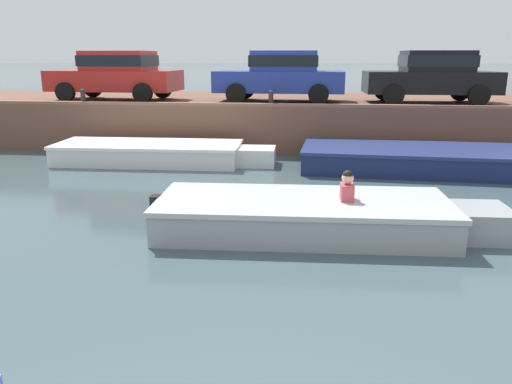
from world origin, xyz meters
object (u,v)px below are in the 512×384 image
(mooring_bollard_west, at_px, (83,96))
(car_centre_black, at_px, (432,75))
(car_left_inner_blue, at_px, (282,74))
(motorboat_passing, at_px, (317,216))
(car_leftmost_red, at_px, (117,73))
(boat_moored_west_white, at_px, (158,153))
(mooring_bollard_mid, at_px, (271,97))
(boat_moored_central_navy, at_px, (433,160))

(mooring_bollard_west, bearing_deg, car_centre_black, 7.85)
(car_left_inner_blue, bearing_deg, motorboat_passing, -82.33)
(car_leftmost_red, xyz_separation_m, car_left_inner_blue, (5.32, 0.00, -0.00))
(car_leftmost_red, distance_m, mooring_bollard_west, 1.64)
(boat_moored_west_white, height_order, mooring_bollard_mid, mooring_bollard_mid)
(car_centre_black, bearing_deg, motorboat_passing, -112.84)
(motorboat_passing, distance_m, car_left_inner_blue, 8.45)
(car_leftmost_red, relative_size, car_centre_black, 1.07)
(boat_moored_west_white, xyz_separation_m, car_left_inner_blue, (3.10, 3.11, 1.97))
(mooring_bollard_west, bearing_deg, mooring_bollard_mid, 0.00)
(motorboat_passing, relative_size, mooring_bollard_mid, 12.90)
(car_centre_black, distance_m, mooring_bollard_west, 10.49)
(boat_moored_central_navy, xyz_separation_m, motorboat_passing, (-2.90, -4.86, -0.00))
(motorboat_passing, relative_size, mooring_bollard_west, 12.90)
(boat_moored_west_white, xyz_separation_m, car_leftmost_red, (-2.21, 3.10, 1.97))
(boat_moored_central_navy, bearing_deg, car_centre_black, 80.88)
(boat_moored_west_white, xyz_separation_m, mooring_bollard_mid, (2.89, 1.68, 1.37))
(boat_moored_central_navy, height_order, car_leftmost_red, car_leftmost_red)
(motorboat_passing, bearing_deg, mooring_bollard_mid, 101.02)
(car_left_inner_blue, height_order, mooring_bollard_mid, car_left_inner_blue)
(motorboat_passing, bearing_deg, boat_moored_west_white, 129.79)
(motorboat_passing, distance_m, car_centre_black, 9.06)
(car_leftmost_red, distance_m, car_centre_black, 9.85)
(car_leftmost_red, bearing_deg, car_left_inner_blue, 0.02)
(motorboat_passing, height_order, car_centre_black, car_centre_black)
(mooring_bollard_mid, bearing_deg, motorboat_passing, -78.98)
(mooring_bollard_west, bearing_deg, boat_moored_west_white, -31.45)
(car_leftmost_red, xyz_separation_m, car_centre_black, (9.85, 0.00, -0.00))
(car_leftmost_red, relative_size, mooring_bollard_mid, 9.33)
(motorboat_passing, distance_m, mooring_bollard_west, 9.76)
(car_leftmost_red, bearing_deg, mooring_bollard_west, -110.31)
(boat_moored_central_navy, distance_m, car_leftmost_red, 10.08)
(mooring_bollard_west, bearing_deg, boat_moored_central_navy, -10.74)
(mooring_bollard_west, bearing_deg, motorboat_passing, -44.07)
(boat_moored_central_navy, distance_m, car_left_inner_blue, 5.54)
(boat_moored_central_navy, relative_size, car_left_inner_blue, 1.77)
(car_centre_black, xyz_separation_m, mooring_bollard_mid, (-4.74, -1.43, -0.61))
(boat_moored_west_white, bearing_deg, motorboat_passing, -50.21)
(boat_moored_west_white, distance_m, mooring_bollard_west, 3.49)
(car_leftmost_red, bearing_deg, motorboat_passing, -51.79)
(car_centre_black, bearing_deg, mooring_bollard_west, -172.15)
(boat_moored_central_navy, xyz_separation_m, car_leftmost_red, (-9.32, 3.29, 1.96))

